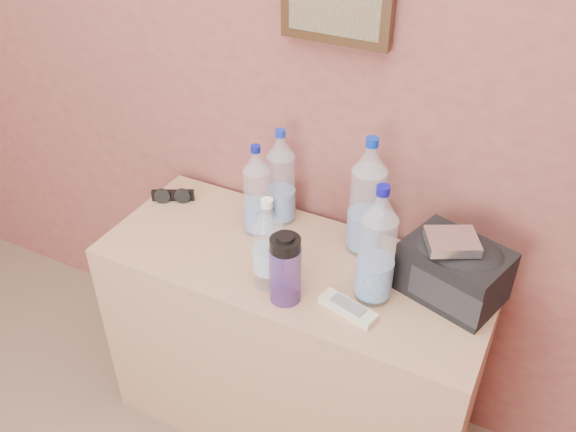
# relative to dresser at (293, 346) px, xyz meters

# --- Properties ---
(dresser) EXTENTS (1.13, 0.47, 0.71)m
(dresser) POSITION_rel_dresser_xyz_m (0.00, 0.00, 0.00)
(dresser) COLOR #B0844F
(dresser) RESTS_ON ground
(pet_large_a) EXTENTS (0.08, 0.08, 0.29)m
(pet_large_a) POSITION_rel_dresser_xyz_m (-0.16, 0.08, 0.48)
(pet_large_a) COLOR white
(pet_large_a) RESTS_ON dresser
(pet_large_b) EXTENTS (0.08, 0.08, 0.31)m
(pet_large_b) POSITION_rel_dresser_xyz_m (-0.13, 0.17, 0.49)
(pet_large_b) COLOR silver
(pet_large_b) RESTS_ON dresser
(pet_large_c) EXTENTS (0.10, 0.10, 0.36)m
(pet_large_c) POSITION_rel_dresser_xyz_m (0.15, 0.15, 0.52)
(pet_large_c) COLOR #CFE9FC
(pet_large_c) RESTS_ON dresser
(pet_large_d) EXTENTS (0.09, 0.09, 0.35)m
(pet_large_d) POSITION_rel_dresser_xyz_m (0.25, -0.03, 0.51)
(pet_large_d) COLOR silver
(pet_large_d) RESTS_ON dresser
(pet_small) EXTENTS (0.08, 0.08, 0.28)m
(pet_small) POSITION_rel_dresser_xyz_m (-0.02, -0.11, 0.48)
(pet_small) COLOR #D1E4F9
(pet_small) RESTS_ON dresser
(nalgene_bottle) EXTENTS (0.08, 0.08, 0.21)m
(nalgene_bottle) POSITION_rel_dresser_xyz_m (0.05, -0.15, 0.46)
(nalgene_bottle) COLOR #593396
(nalgene_bottle) RESTS_ON dresser
(sunglasses) EXTENTS (0.15, 0.11, 0.04)m
(sunglasses) POSITION_rel_dresser_xyz_m (-0.49, 0.10, 0.37)
(sunglasses) COLOR black
(sunglasses) RESTS_ON dresser
(ac_remote) EXTENTS (0.17, 0.09, 0.02)m
(ac_remote) POSITION_rel_dresser_xyz_m (0.22, -0.12, 0.36)
(ac_remote) COLOR silver
(ac_remote) RESTS_ON dresser
(toiletry_bag) EXTENTS (0.30, 0.25, 0.17)m
(toiletry_bag) POSITION_rel_dresser_xyz_m (0.43, 0.07, 0.44)
(toiletry_bag) COLOR black
(toiletry_bag) RESTS_ON dresser
(foil_packet) EXTENTS (0.16, 0.15, 0.03)m
(foil_packet) POSITION_rel_dresser_xyz_m (0.42, 0.05, 0.54)
(foil_packet) COLOR silver
(foil_packet) RESTS_ON toiletry_bag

